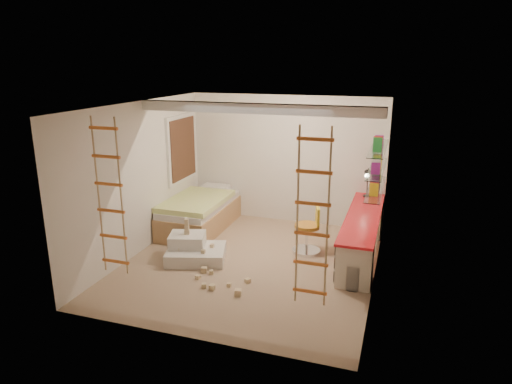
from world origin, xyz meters
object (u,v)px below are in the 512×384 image
(swivel_chair, at_px, (308,236))
(bed, at_px, (200,213))
(play_platform, at_px, (194,250))
(desk, at_px, (362,234))

(swivel_chair, bearing_deg, bed, 167.99)
(bed, relative_size, play_platform, 1.76)
(swivel_chair, distance_m, play_platform, 1.99)
(bed, relative_size, swivel_chair, 2.38)
(bed, distance_m, play_platform, 1.49)
(desk, xyz_separation_m, play_platform, (-2.67, -1.02, -0.24))
(swivel_chair, relative_size, play_platform, 0.74)
(desk, relative_size, swivel_chair, 3.34)
(bed, xyz_separation_m, swivel_chair, (2.29, -0.49, -0.02))
(bed, bearing_deg, swivel_chair, -12.01)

